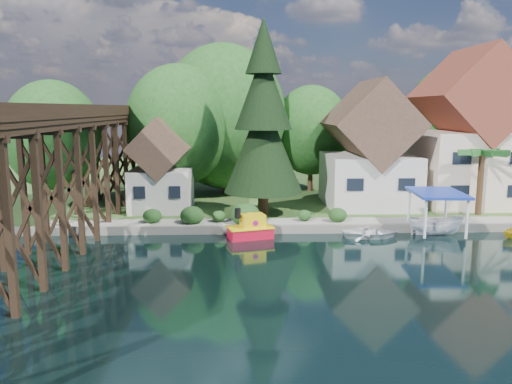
% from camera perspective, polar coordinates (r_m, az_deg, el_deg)
% --- Properties ---
extents(ground, '(140.00, 140.00, 0.00)m').
position_cam_1_polar(ground, '(29.24, 7.00, -8.57)').
color(ground, black).
rests_on(ground, ground).
extents(bank, '(140.00, 52.00, 0.50)m').
position_cam_1_polar(bank, '(62.22, 2.15, 1.43)').
color(bank, '#294A1D').
rests_on(bank, ground).
extents(seawall, '(60.00, 0.40, 0.62)m').
position_cam_1_polar(seawall, '(37.47, 11.17, -4.12)').
color(seawall, slate).
rests_on(seawall, ground).
extents(promenade, '(50.00, 2.60, 0.06)m').
position_cam_1_polar(promenade, '(39.14, 13.61, -3.29)').
color(promenade, gray).
rests_on(promenade, bank).
extents(trestle_bridge, '(4.12, 44.18, 9.30)m').
position_cam_1_polar(trestle_bridge, '(34.77, -21.35, 2.78)').
color(trestle_bridge, black).
rests_on(trestle_bridge, ground).
extents(house_left, '(7.64, 8.64, 11.02)m').
position_cam_1_polar(house_left, '(45.09, 12.80, 4.35)').
color(house_left, beige).
rests_on(house_left, bank).
extents(house_center, '(8.65, 9.18, 13.89)m').
position_cam_1_polar(house_center, '(48.54, 23.08, 5.69)').
color(house_center, beige).
rests_on(house_center, bank).
extents(shed, '(5.09, 5.40, 7.85)m').
position_cam_1_polar(shed, '(42.75, -10.76, 2.37)').
color(shed, beige).
rests_on(shed, bank).
extents(bg_trees, '(49.90, 13.30, 10.57)m').
position_cam_1_polar(bg_trees, '(49.02, 4.46, 7.47)').
color(bg_trees, '#382314').
rests_on(bg_trees, bank).
extents(shrubs, '(15.76, 2.47, 1.70)m').
position_cam_1_polar(shrubs, '(37.52, -2.13, -2.48)').
color(shrubs, '#163D16').
rests_on(shrubs, bank).
extents(conifer, '(6.28, 6.28, 15.46)m').
position_cam_1_polar(conifer, '(39.68, 0.85, 7.95)').
color(conifer, '#382314').
rests_on(conifer, bank).
extents(palm_tree, '(4.94, 4.94, 5.62)m').
position_cam_1_polar(palm_tree, '(43.78, 24.44, 3.93)').
color(palm_tree, '#382314').
rests_on(palm_tree, bank).
extents(tugboat, '(3.46, 2.50, 2.26)m').
position_cam_1_polar(tugboat, '(35.19, -0.61, -4.22)').
color(tugboat, red).
rests_on(tugboat, ground).
extents(boat_white_a, '(4.01, 2.93, 0.81)m').
position_cam_1_polar(boat_white_a, '(36.41, 12.96, -4.44)').
color(boat_white_a, white).
rests_on(boat_white_a, ground).
extents(boat_canopy, '(4.09, 5.18, 3.18)m').
position_cam_1_polar(boat_canopy, '(38.15, 19.88, -2.65)').
color(boat_canopy, white).
rests_on(boat_canopy, ground).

